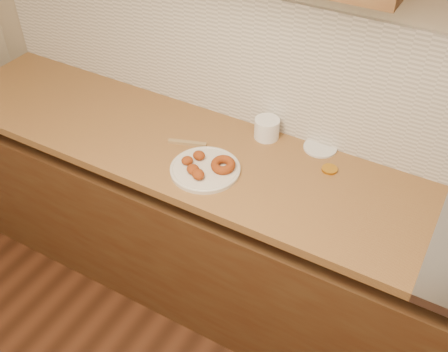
{
  "coord_description": "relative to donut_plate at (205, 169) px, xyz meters",
  "views": [
    {
      "loc": [
        0.48,
        0.19,
        2.29
      ],
      "look_at": [
        -0.3,
        1.56,
        0.93
      ],
      "focal_mm": 42.0,
      "sensor_mm": 36.0,
      "label": 1
    }
  ],
  "objects": [
    {
      "name": "wall_back",
      "position": [
        0.4,
        0.42,
        0.44
      ],
      "size": [
        4.0,
        0.02,
        2.7
      ],
      "primitive_type": "cube",
      "color": "tan",
      "rests_on": "ground"
    },
    {
      "name": "base_cabinet",
      "position": [
        0.4,
        0.11,
        -0.52
      ],
      "size": [
        3.6,
        0.6,
        0.77
      ],
      "primitive_type": "cube",
      "color": "#4F371D",
      "rests_on": "floor"
    },
    {
      "name": "butcher_block",
      "position": [
        -0.25,
        0.11,
        -0.03
      ],
      "size": [
        2.3,
        0.62,
        0.04
      ],
      "primitive_type": "cube",
      "color": "olive",
      "rests_on": "base_cabinet"
    },
    {
      "name": "backsplash",
      "position": [
        0.4,
        0.41,
        0.29
      ],
      "size": [
        3.6,
        0.02,
        0.6
      ],
      "primitive_type": "cube",
      "color": "beige",
      "rests_on": "wall_back"
    },
    {
      "name": "donut_plate",
      "position": [
        0.0,
        0.0,
        0.0
      ],
      "size": [
        0.29,
        0.29,
        0.02
      ],
      "primitive_type": "cylinder",
      "color": "beige",
      "rests_on": "butcher_block"
    },
    {
      "name": "ring_donut",
      "position": [
        0.06,
        0.03,
        0.03
      ],
      "size": [
        0.13,
        0.13,
        0.05
      ],
      "primitive_type": "torus",
      "rotation": [
        0.1,
        0.0,
        0.26
      ],
      "color": "#9B441B",
      "rests_on": "donut_plate"
    },
    {
      "name": "fried_dough_chunks",
      "position": [
        -0.03,
        -0.03,
        0.03
      ],
      "size": [
        0.16,
        0.17,
        0.04
      ],
      "color": "#9B441B",
      "rests_on": "donut_plate"
    },
    {
      "name": "plastic_tub",
      "position": [
        0.11,
        0.34,
        0.04
      ],
      "size": [
        0.13,
        0.13,
        0.09
      ],
      "primitive_type": "cylinder",
      "rotation": [
        0.0,
        0.0,
        0.22
      ],
      "color": "white",
      "rests_on": "butcher_block"
    },
    {
      "name": "tub_lid",
      "position": [
        0.35,
        0.38,
        -0.0
      ],
      "size": [
        0.18,
        0.18,
        0.01
      ],
      "primitive_type": "cylinder",
      "rotation": [
        0.0,
        0.0,
        0.25
      ],
      "color": "silver",
      "rests_on": "butcher_block"
    },
    {
      "name": "brass_jar_lid",
      "position": [
        0.44,
        0.26,
        -0.0
      ],
      "size": [
        0.08,
        0.08,
        0.01
      ],
      "primitive_type": "cylinder",
      "rotation": [
        0.0,
        0.0,
        0.17
      ],
      "color": "#BC7E1E",
      "rests_on": "butcher_block"
    },
    {
      "name": "wooden_utensil",
      "position": [
        -0.16,
        0.12,
        -0.0
      ],
      "size": [
        0.17,
        0.08,
        0.01
      ],
      "primitive_type": "cube",
      "rotation": [
        0.0,
        0.0,
        0.33
      ],
      "color": "olive",
      "rests_on": "butcher_block"
    }
  ]
}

